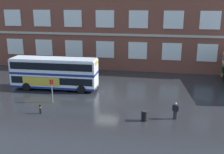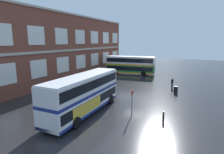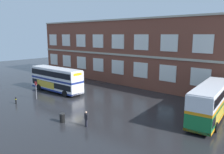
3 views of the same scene
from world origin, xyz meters
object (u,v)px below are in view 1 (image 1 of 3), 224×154
(waiting_passenger, at_px, (175,110))
(bus_stand_flag, at_px, (52,89))
(double_decker_near, at_px, (54,73))
(station_litter_bin, at_px, (144,116))
(safety_bollard_east, at_px, (40,109))

(waiting_passenger, relative_size, bus_stand_flag, 0.63)
(double_decker_near, distance_m, bus_stand_flag, 5.01)
(bus_stand_flag, relative_size, station_litter_bin, 2.62)
(bus_stand_flag, bearing_deg, safety_bollard_east, -89.63)
(double_decker_near, distance_m, waiting_passenger, 16.47)
(waiting_passenger, height_order, station_litter_bin, waiting_passenger)
(double_decker_near, xyz_separation_m, safety_bollard_east, (1.64, -7.91, -1.66))
(waiting_passenger, distance_m, station_litter_bin, 3.08)
(bus_stand_flag, xyz_separation_m, station_litter_bin, (10.48, -2.94, -1.12))
(bus_stand_flag, bearing_deg, waiting_passenger, -8.45)
(double_decker_near, bearing_deg, bus_stand_flag, -71.05)
(bus_stand_flag, xyz_separation_m, safety_bollard_east, (0.02, -3.19, -1.14))
(station_litter_bin, distance_m, safety_bollard_east, 10.46)
(safety_bollard_east, bearing_deg, bus_stand_flag, 90.37)
(waiting_passenger, height_order, safety_bollard_east, waiting_passenger)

